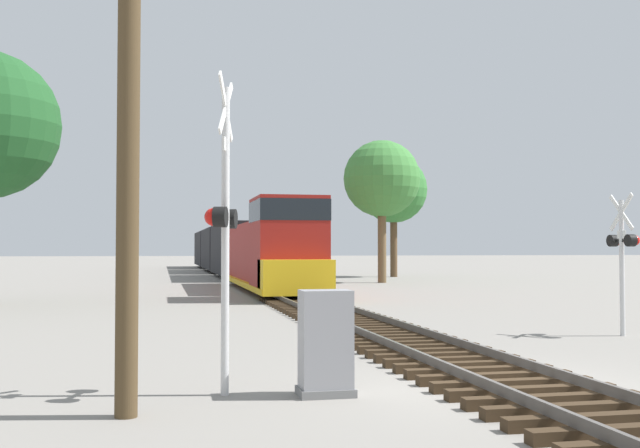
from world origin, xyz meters
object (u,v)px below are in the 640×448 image
crossing_signal_near (224,221)px  tree_mid_background (382,179)px  crossing_signal_far (623,249)px  relay_cabinet (326,344)px  utility_pole (129,109)px  tree_deep_background (394,190)px  freight_train (229,250)px

crossing_signal_near → tree_mid_background: size_ratio=0.53×
crossing_signal_far → tree_mid_background: bearing=-6.4°
crossing_signal_far → tree_mid_background: (2.37, 28.36, 4.33)m
crossing_signal_far → relay_cabinet: crossing_signal_far is taller
utility_pole → tree_deep_background: (17.55, 43.90, 2.60)m
tree_mid_background → tree_deep_background: 9.66m
crossing_signal_far → utility_pole: bearing=118.0°
relay_cabinet → tree_mid_background: (11.15, 34.12, 5.71)m
freight_train → tree_deep_background: 13.70m
crossing_signal_near → crossing_signal_far: size_ratio=1.34×
relay_cabinet → utility_pole: 4.32m
freight_train → tree_mid_background: bearing=-59.4°
freight_train → crossing_signal_near: size_ratio=13.02×
freight_train → crossing_signal_far: size_ratio=17.47×
crossing_signal_far → tree_mid_background: size_ratio=0.39×
tree_mid_background → crossing_signal_near: bearing=-110.5°
freight_train → relay_cabinet: freight_train is taller
crossing_signal_near → utility_pole: utility_pole is taller
crossing_signal_far → relay_cabinet: (-8.78, -5.76, -1.38)m
utility_pole → crossing_signal_near: bearing=41.5°
freight_train → tree_mid_background: tree_mid_background is taller
freight_train → relay_cabinet: 48.21m
crossing_signal_far → tree_mid_background: tree_mid_background is taller
freight_train → relay_cabinet: (-2.87, -48.11, -1.23)m
freight_train → crossing_signal_near: crossing_signal_near is taller
relay_cabinet → crossing_signal_near: bearing=166.6°
crossing_signal_near → utility_pole: bearing=-31.8°
crossing_signal_far → tree_deep_background: (5.98, 37.31, 4.42)m
freight_train → crossing_signal_near: 47.96m
utility_pole → tree_mid_background: (13.94, 34.94, 2.51)m
tree_deep_background → relay_cabinet: bearing=-108.9°
freight_train → crossing_signal_far: (5.91, -42.35, 0.15)m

